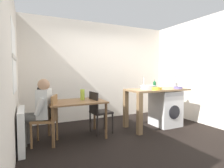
% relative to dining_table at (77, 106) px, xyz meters
% --- Properties ---
extents(ground_plane, '(5.46, 5.46, 0.00)m').
position_rel_dining_table_xyz_m(ground_plane, '(1.03, -0.48, -0.64)').
color(ground_plane, black).
extents(wall_back, '(4.60, 0.10, 2.70)m').
position_rel_dining_table_xyz_m(wall_back, '(1.03, 1.27, 0.71)').
color(wall_back, silver).
rests_on(wall_back, ground_plane).
extents(wall_window_side, '(0.12, 3.80, 2.70)m').
position_rel_dining_table_xyz_m(wall_window_side, '(-1.12, -0.48, 0.71)').
color(wall_window_side, silver).
rests_on(wall_window_side, ground_plane).
extents(wall_counter_side, '(0.10, 3.80, 2.70)m').
position_rel_dining_table_xyz_m(wall_counter_side, '(3.18, -0.48, 0.71)').
color(wall_counter_side, silver).
rests_on(wall_counter_side, ground_plane).
extents(radiator, '(0.10, 0.80, 0.70)m').
position_rel_dining_table_xyz_m(radiator, '(-0.99, -0.18, -0.29)').
color(radiator, white).
rests_on(radiator, ground_plane).
extents(dining_table, '(1.10, 0.76, 0.74)m').
position_rel_dining_table_xyz_m(dining_table, '(0.00, 0.00, 0.00)').
color(dining_table, brown).
rests_on(dining_table, ground_plane).
extents(chair_person_seat, '(0.51, 0.51, 0.90)m').
position_rel_dining_table_xyz_m(chair_person_seat, '(-0.55, -0.13, -0.14)').
color(chair_person_seat, olive).
rests_on(chair_person_seat, ground_plane).
extents(chair_opposite, '(0.44, 0.44, 0.90)m').
position_rel_dining_table_xyz_m(chair_opposite, '(0.48, 0.04, -0.14)').
color(chair_opposite, black).
rests_on(chair_opposite, ground_plane).
extents(seated_person, '(0.57, 0.54, 1.20)m').
position_rel_dining_table_xyz_m(seated_person, '(-0.70, -0.07, 0.03)').
color(seated_person, '#595651').
rests_on(seated_person, ground_plane).
extents(kitchen_counter, '(1.50, 0.68, 0.92)m').
position_rel_dining_table_xyz_m(kitchen_counter, '(1.72, -0.13, 0.12)').
color(kitchen_counter, olive).
rests_on(kitchen_counter, ground_plane).
extents(washing_machine, '(0.60, 0.61, 0.86)m').
position_rel_dining_table_xyz_m(washing_machine, '(2.19, -0.14, -0.21)').
color(washing_machine, white).
rests_on(washing_machine, ground_plane).
extents(sink_basin, '(0.38, 0.38, 0.09)m').
position_rel_dining_table_xyz_m(sink_basin, '(1.66, -0.13, 0.32)').
color(sink_basin, '#9EA0A5').
rests_on(sink_basin, kitchen_counter).
extents(tap, '(0.02, 0.02, 0.28)m').
position_rel_dining_table_xyz_m(tap, '(1.66, 0.05, 0.42)').
color(tap, '#B2B2B7').
rests_on(tap, kitchen_counter).
extents(bottle_tall_green, '(0.07, 0.07, 0.21)m').
position_rel_dining_table_xyz_m(bottle_tall_green, '(1.93, -0.03, 0.37)').
color(bottle_tall_green, '#19592D').
rests_on(bottle_tall_green, kitchen_counter).
extents(mixing_bowl, '(0.23, 0.23, 0.06)m').
position_rel_dining_table_xyz_m(mixing_bowl, '(1.74, -0.33, 0.31)').
color(mixing_bowl, gold).
rests_on(mixing_bowl, kitchen_counter).
extents(utensil_crock, '(0.11, 0.11, 0.30)m').
position_rel_dining_table_xyz_m(utensil_crock, '(2.56, -0.08, 0.35)').
color(utensil_crock, gray).
rests_on(utensil_crock, kitchen_counter).
extents(colander, '(0.20, 0.20, 0.06)m').
position_rel_dining_table_xyz_m(colander, '(2.38, -0.35, 0.31)').
color(colander, slate).
rests_on(colander, kitchen_counter).
extents(vase, '(0.09, 0.09, 0.22)m').
position_rel_dining_table_xyz_m(vase, '(0.15, 0.10, 0.21)').
color(vase, '#A8C63D').
rests_on(vase, dining_table).
extents(scissors, '(0.15, 0.06, 0.01)m').
position_rel_dining_table_xyz_m(scissors, '(1.88, -0.23, 0.28)').
color(scissors, '#B2B2B7').
rests_on(scissors, kitchen_counter).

